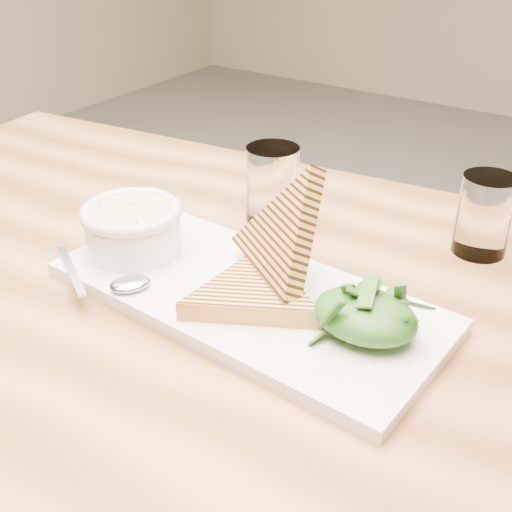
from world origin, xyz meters
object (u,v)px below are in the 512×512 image
Objects in this scene: soup_bowl at (133,233)px; glass_far at (484,215)px; table_top at (184,315)px; platter at (246,296)px; glass_near at (272,186)px.

glass_far reaches higher than soup_bowl.
platter is at bearing 32.38° from table_top.
glass_near is at bearing 114.64° from platter.
glass_far is at bearing 37.62° from soup_bowl.
glass_far is at bearing 55.64° from platter.
glass_near is (-0.02, 0.22, 0.07)m from table_top.
soup_bowl is at bearing -178.93° from platter.
glass_far is at bearing 51.42° from table_top.
glass_near reaches higher than glass_far.
table_top is at bearing -147.62° from platter.
glass_near is (-0.08, 0.18, 0.05)m from platter.
soup_bowl is at bearing -142.38° from glass_far.
table_top is at bearing -84.03° from glass_near.
glass_far reaches higher than table_top.
platter is 0.32m from glass_far.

